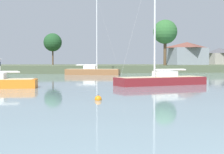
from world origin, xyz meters
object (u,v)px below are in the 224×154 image
object	(u,v)px
sailboat_maroon	(161,82)
sailboat_wood	(93,73)
dinghy_red	(168,77)
mooring_buoy_orange	(98,99)

from	to	relation	value
sailboat_maroon	sailboat_wood	distance (m)	28.45
dinghy_red	sailboat_wood	distance (m)	17.02
sailboat_maroon	sailboat_wood	xyz separation A→B (m)	(-2.47, 28.35, 0.03)
sailboat_maroon	sailboat_wood	world-z (taller)	sailboat_wood
sailboat_wood	mooring_buoy_orange	xyz separation A→B (m)	(-6.10, -40.13, -0.24)
sailboat_maroon	mooring_buoy_orange	size ratio (longest dim) A/B	30.03
sailboat_wood	mooring_buoy_orange	world-z (taller)	sailboat_wood
dinghy_red	mooring_buoy_orange	distance (m)	29.67
sailboat_maroon	sailboat_wood	size ratio (longest dim) A/B	0.95
sailboat_wood	mooring_buoy_orange	size ratio (longest dim) A/B	31.68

